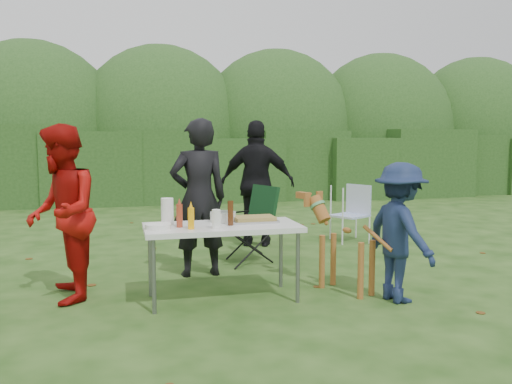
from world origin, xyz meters
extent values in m
plane|color=#1E4211|center=(0.00, 0.00, 0.00)|extent=(80.00, 80.00, 0.00)
cube|color=#23471C|center=(0.00, 8.00, 0.85)|extent=(22.00, 1.40, 1.70)
ellipsoid|color=#3D6628|center=(0.00, 9.60, 1.60)|extent=(20.00, 2.60, 3.20)
cube|color=silver|center=(-0.15, 0.06, 0.71)|extent=(1.50, 0.70, 0.05)
cylinder|color=slate|center=(-0.83, -0.22, 0.34)|extent=(0.04, 0.04, 0.69)
cylinder|color=slate|center=(0.53, -0.22, 0.34)|extent=(0.04, 0.04, 0.69)
cylinder|color=slate|center=(-0.83, 0.34, 0.34)|extent=(0.04, 0.04, 0.69)
cylinder|color=slate|center=(0.53, 0.34, 0.34)|extent=(0.04, 0.04, 0.69)
imported|color=black|center=(-0.24, 1.03, 0.90)|extent=(0.68, 0.47, 1.80)
imported|color=#A20C08|center=(-1.66, 0.39, 0.86)|extent=(0.72, 0.89, 1.72)
imported|color=black|center=(0.83, 2.51, 0.91)|extent=(1.16, 0.78, 1.82)
imported|color=#182548|center=(1.51, -0.40, 0.67)|extent=(0.65, 0.95, 1.35)
cube|color=#B7B7BA|center=(0.19, 0.16, 0.75)|extent=(0.45, 0.30, 0.02)
cube|color=olive|center=(0.19, 0.16, 0.78)|extent=(0.40, 0.26, 0.04)
cylinder|color=#FFAA0B|center=(-0.47, -0.11, 0.84)|extent=(0.06, 0.06, 0.20)
cylinder|color=#97361F|center=(-0.57, 0.02, 0.85)|extent=(0.06, 0.06, 0.22)
cylinder|color=#47230F|center=(-0.08, 0.01, 0.86)|extent=(0.06, 0.06, 0.24)
cylinder|color=white|center=(-0.67, 0.20, 0.87)|extent=(0.12, 0.12, 0.26)
cylinder|color=white|center=(-0.24, -0.14, 0.83)|extent=(0.08, 0.08, 0.18)
cylinder|color=silver|center=(-0.11, 0.25, 0.79)|extent=(0.26, 0.26, 0.10)
cylinder|color=white|center=(-0.77, -0.04, 0.77)|extent=(0.24, 0.24, 0.05)
camera|label=1|loc=(-1.11, -5.05, 1.61)|focal=38.00mm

